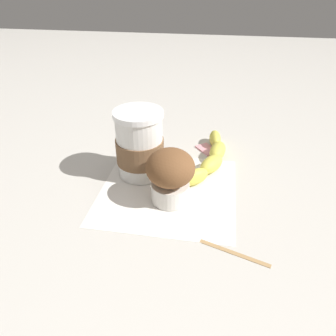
# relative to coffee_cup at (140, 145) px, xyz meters

# --- Properties ---
(ground_plane) EXTENTS (3.00, 3.00, 0.00)m
(ground_plane) POSITION_rel_coffee_cup_xyz_m (0.06, -0.05, -0.07)
(ground_plane) COLOR beige
(paper_napkin) EXTENTS (0.26, 0.26, 0.00)m
(paper_napkin) POSITION_rel_coffee_cup_xyz_m (0.06, -0.05, -0.06)
(paper_napkin) COLOR white
(paper_napkin) RESTS_ON ground_plane
(coffee_cup) EXTENTS (0.10, 0.10, 0.14)m
(coffee_cup) POSITION_rel_coffee_cup_xyz_m (0.00, 0.00, 0.00)
(coffee_cup) COLOR white
(coffee_cup) RESTS_ON paper_napkin
(muffin) EXTENTS (0.09, 0.09, 0.10)m
(muffin) POSITION_rel_coffee_cup_xyz_m (0.07, -0.08, -0.01)
(muffin) COLOR white
(muffin) RESTS_ON paper_napkin
(banana) EXTENTS (0.09, 0.22, 0.03)m
(banana) POSITION_rel_coffee_cup_xyz_m (0.14, 0.06, -0.05)
(banana) COLOR #D6CC4C
(banana) RESTS_ON paper_napkin
(sugar_packet) EXTENTS (0.06, 0.06, 0.01)m
(sugar_packet) POSITION_rel_coffee_cup_xyz_m (0.13, 0.12, -0.06)
(sugar_packet) COLOR pink
(sugar_packet) RESTS_ON ground_plane
(wooden_stirrer) EXTENTS (0.11, 0.04, 0.00)m
(wooden_stirrer) POSITION_rel_coffee_cup_xyz_m (0.18, -0.19, -0.06)
(wooden_stirrer) COLOR tan
(wooden_stirrer) RESTS_ON ground_plane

